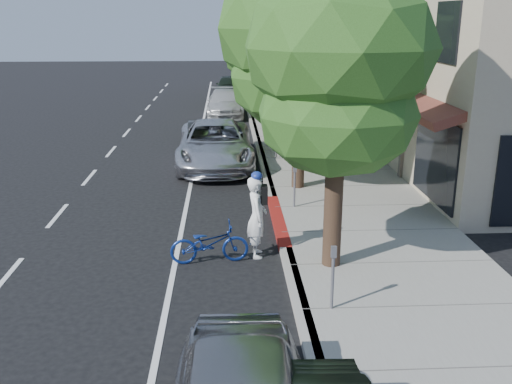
{
  "coord_description": "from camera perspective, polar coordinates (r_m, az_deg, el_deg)",
  "views": [
    {
      "loc": [
        -1.38,
        -13.52,
        5.42
      ],
      "look_at": [
        -0.68,
        -0.39,
        1.35
      ],
      "focal_mm": 40.0,
      "sensor_mm": 36.0,
      "label": 1
    }
  ],
  "objects": [
    {
      "name": "dark_sedan",
      "position": [
        23.04,
        -5.04,
        5.23
      ],
      "size": [
        1.51,
        4.07,
        1.33
      ],
      "primitive_type": "imported",
      "rotation": [
        0.0,
        0.0,
        0.03
      ],
      "color": "black",
      "rests_on": "ground"
    },
    {
      "name": "ground",
      "position": [
        14.64,
        2.59,
        -4.55
      ],
      "size": [
        120.0,
        120.0,
        0.0
      ],
      "primitive_type": "plane",
      "color": "black",
      "rests_on": "ground"
    },
    {
      "name": "pedestrian",
      "position": [
        25.81,
        5.48,
        7.29
      ],
      "size": [
        0.92,
        0.76,
        1.72
      ],
      "primitive_type": "imported",
      "rotation": [
        0.0,
        0.0,
        3.28
      ],
      "color": "black",
      "rests_on": "sidewalk"
    },
    {
      "name": "street_tree_2",
      "position": [
        23.67,
        2.57,
        14.17
      ],
      "size": [
        4.88,
        4.88,
        6.98
      ],
      "color": "black",
      "rests_on": "ground"
    },
    {
      "name": "cyclist",
      "position": [
        13.21,
        0.09,
        -2.5
      ],
      "size": [
        0.48,
        0.72,
        1.94
      ],
      "primitive_type": "imported",
      "rotation": [
        0.0,
        0.0,
        1.6
      ],
      "color": "white",
      "rests_on": "ground"
    },
    {
      "name": "silver_suv",
      "position": [
        21.43,
        -4.09,
        4.79
      ],
      "size": [
        2.84,
        6.01,
        1.66
      ],
      "primitive_type": "imported",
      "rotation": [
        0.0,
        0.0,
        0.01
      ],
      "color": "silver",
      "rests_on": "ground"
    },
    {
      "name": "dark_suv_far",
      "position": [
        40.75,
        -2.75,
        10.56
      ],
      "size": [
        2.04,
        4.32,
        1.43
      ],
      "primitive_type": "imported",
      "rotation": [
        0.0,
        0.0,
        -0.08
      ],
      "color": "black",
      "rests_on": "ground"
    },
    {
      "name": "white_pickup",
      "position": [
        32.45,
        -3.11,
        8.85
      ],
      "size": [
        2.03,
        4.93,
        1.43
      ],
      "primitive_type": "imported",
      "rotation": [
        0.0,
        0.0,
        0.0
      ],
      "color": "#BEBEBE",
      "rests_on": "ground"
    },
    {
      "name": "street_tree_1",
      "position": [
        17.68,
        4.54,
        15.67
      ],
      "size": [
        5.2,
        5.2,
        8.12
      ],
      "color": "black",
      "rests_on": "ground"
    },
    {
      "name": "street_tree_0",
      "position": [
        11.77,
        8.37,
        13.55
      ],
      "size": [
        3.92,
        3.92,
        7.41
      ],
      "color": "black",
      "rests_on": "ground"
    },
    {
      "name": "curb_red_segment",
      "position": [
        15.54,
        2.24,
        -2.93
      ],
      "size": [
        0.32,
        4.0,
        0.15
      ],
      "primitive_type": "cube",
      "color": "maroon",
      "rests_on": "ground"
    },
    {
      "name": "street_tree_5",
      "position": [
        41.61,
        0.1,
        15.47
      ],
      "size": [
        4.22,
        4.22,
        6.77
      ],
      "color": "black",
      "rests_on": "ground"
    },
    {
      "name": "street_tree_3",
      "position": [
        29.61,
        1.43,
        16.67
      ],
      "size": [
        4.38,
        4.38,
        8.12
      ],
      "color": "black",
      "rests_on": "ground"
    },
    {
      "name": "curb",
      "position": [
        22.22,
        0.61,
        3.29
      ],
      "size": [
        0.3,
        56.0,
        0.15
      ],
      "primitive_type": "cube",
      "color": "#9E998E",
      "rests_on": "ground"
    },
    {
      "name": "storefront_building",
      "position": [
        33.44,
        16.58,
        13.23
      ],
      "size": [
        10.0,
        36.0,
        7.0
      ],
      "primitive_type": "cube",
      "color": "#BCAF90",
      "rests_on": "ground"
    },
    {
      "name": "street_tree_4",
      "position": [
        35.62,
        0.65,
        15.19
      ],
      "size": [
        4.77,
        4.77,
        6.94
      ],
      "color": "black",
      "rests_on": "ground"
    },
    {
      "name": "sidewalk",
      "position": [
        22.48,
        6.48,
        3.34
      ],
      "size": [
        4.6,
        56.0,
        0.15
      ],
      "primitive_type": "cube",
      "color": "gray",
      "rests_on": "ground"
    },
    {
      "name": "bicycle",
      "position": [
        13.07,
        -4.68,
        -5.13
      ],
      "size": [
        1.84,
        0.8,
        0.94
      ],
      "primitive_type": "imported",
      "rotation": [
        0.0,
        0.0,
        1.67
      ],
      "color": "navy",
      "rests_on": "ground"
    }
  ]
}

